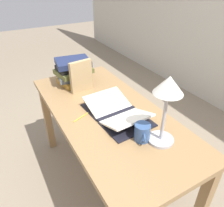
% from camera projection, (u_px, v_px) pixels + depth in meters
% --- Properties ---
extents(ground_plane, '(12.00, 12.00, 0.00)m').
position_uv_depth(ground_plane, '(108.00, 181.00, 1.88)').
color(ground_plane, gray).
extents(reading_desk, '(1.45, 0.67, 0.73)m').
position_uv_depth(reading_desk, '(107.00, 123.00, 1.55)').
color(reading_desk, '#937047').
rests_on(reading_desk, ground_plane).
extents(open_book, '(0.49, 0.32, 0.08)m').
position_uv_depth(open_book, '(117.00, 112.00, 1.44)').
color(open_book, black).
rests_on(open_book, reading_desk).
extents(book_stack_tall, '(0.25, 0.31, 0.21)m').
position_uv_depth(book_stack_tall, '(74.00, 71.00, 1.80)').
color(book_stack_tall, '#BC8933').
rests_on(book_stack_tall, reading_desk).
extents(book_standing_upright, '(0.06, 0.18, 0.25)m').
position_uv_depth(book_standing_upright, '(81.00, 76.00, 1.68)').
color(book_standing_upright, tan).
rests_on(book_standing_upright, reading_desk).
extents(reading_lamp, '(0.15, 0.15, 0.40)m').
position_uv_depth(reading_lamp, '(168.00, 94.00, 1.08)').
color(reading_lamp, '#ADADB2').
rests_on(reading_lamp, reading_desk).
extents(coffee_mug, '(0.12, 0.09, 0.10)m').
position_uv_depth(coffee_mug, '(142.00, 132.00, 1.22)').
color(coffee_mug, '#335184').
rests_on(coffee_mug, reading_desk).
extents(pencil, '(0.06, 0.14, 0.01)m').
position_uv_depth(pencil, '(82.00, 117.00, 1.43)').
color(pencil, gold).
rests_on(pencil, reading_desk).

